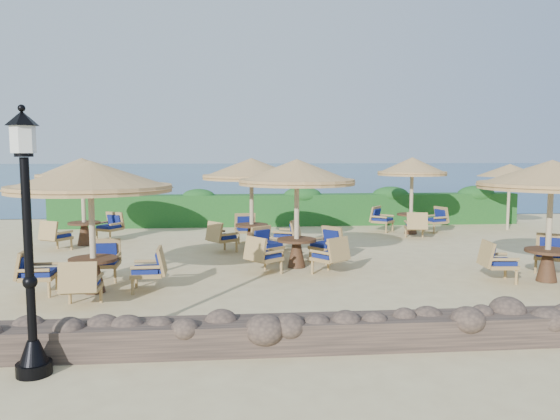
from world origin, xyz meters
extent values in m
plane|color=#D6C287|center=(0.00, 0.00, 0.00)|extent=(120.00, 120.00, 0.00)
plane|color=navy|center=(0.00, 70.00, 0.00)|extent=(160.00, 160.00, 0.00)
cube|color=#164719|center=(0.00, 7.20, 0.60)|extent=(18.00, 0.90, 1.20)
cube|color=brown|center=(0.00, -6.20, 0.22)|extent=(15.00, 0.65, 0.44)
cylinder|color=black|center=(-4.80, -6.80, 0.08)|extent=(0.44, 0.44, 0.16)
cone|color=black|center=(-4.80, -6.80, 0.30)|extent=(0.36, 0.36, 0.30)
cylinder|color=black|center=(-4.80, -6.80, 1.55)|extent=(0.11, 0.11, 2.40)
cylinder|color=silver|center=(-4.80, -6.80, 2.98)|extent=(0.30, 0.30, 0.36)
cone|color=black|center=(-4.80, -6.80, 3.22)|extent=(0.40, 0.40, 0.18)
cylinder|color=#C1AF88|center=(7.80, 5.20, 1.10)|extent=(0.10, 0.10, 2.20)
cone|color=olive|center=(7.80, 5.20, 2.18)|extent=(2.30, 2.30, 0.45)
cylinder|color=#C1AF88|center=(-5.05, -2.68, 1.20)|extent=(0.12, 0.12, 2.40)
cone|color=olive|center=(-5.05, -2.68, 2.38)|extent=(3.23, 3.23, 0.55)
cylinder|color=olive|center=(-5.05, -2.68, 2.10)|extent=(3.17, 3.17, 0.14)
cylinder|color=#4A2D1A|center=(-5.05, -2.68, 0.68)|extent=(0.96, 0.96, 0.06)
cone|color=#4A2D1A|center=(-5.05, -2.68, 0.33)|extent=(0.44, 0.44, 0.64)
cylinder|color=#C1AF88|center=(-0.69, -0.62, 1.20)|extent=(0.12, 0.12, 2.40)
cone|color=olive|center=(-0.69, -0.62, 2.38)|extent=(2.86, 2.86, 0.55)
cylinder|color=olive|center=(-0.69, -0.62, 2.10)|extent=(2.80, 2.80, 0.14)
cylinder|color=#4A2D1A|center=(-0.69, -0.62, 0.68)|extent=(0.96, 0.96, 0.06)
cone|color=#4A2D1A|center=(-0.69, -0.62, 0.33)|extent=(0.44, 0.44, 0.64)
cylinder|color=#C1AF88|center=(4.58, -2.60, 1.20)|extent=(0.12, 0.12, 2.40)
cone|color=olive|center=(4.58, -2.60, 2.38)|extent=(3.11, 3.11, 0.55)
cylinder|color=olive|center=(4.58, -2.60, 2.10)|extent=(3.05, 3.05, 0.14)
cylinder|color=#4A2D1A|center=(4.58, -2.60, 0.68)|extent=(0.96, 0.96, 0.06)
cone|color=#4A2D1A|center=(4.58, -2.60, 0.33)|extent=(0.44, 0.44, 0.64)
cylinder|color=#C1AF88|center=(-6.73, 3.17, 1.20)|extent=(0.12, 0.12, 2.40)
cone|color=olive|center=(-6.73, 3.17, 2.38)|extent=(2.69, 2.69, 0.55)
cylinder|color=olive|center=(-6.73, 3.17, 2.10)|extent=(2.64, 2.64, 0.14)
cylinder|color=#4A2D1A|center=(-6.73, 3.17, 0.68)|extent=(0.96, 0.96, 0.06)
cone|color=#4A2D1A|center=(-6.73, 3.17, 0.33)|extent=(0.44, 0.44, 0.64)
cylinder|color=#C1AF88|center=(-1.67, 2.22, 1.20)|extent=(0.12, 0.12, 2.40)
cone|color=olive|center=(-1.67, 2.22, 2.38)|extent=(2.88, 2.88, 0.55)
cylinder|color=olive|center=(-1.67, 2.22, 2.10)|extent=(2.83, 2.83, 0.14)
cylinder|color=#4A2D1A|center=(-1.67, 2.22, 0.68)|extent=(0.96, 0.96, 0.06)
cone|color=#4A2D1A|center=(-1.67, 2.22, 0.33)|extent=(0.44, 0.44, 0.64)
cylinder|color=#C1AF88|center=(3.93, 4.51, 1.20)|extent=(0.12, 0.12, 2.40)
cone|color=olive|center=(3.93, 4.51, 2.38)|extent=(2.38, 2.38, 0.55)
cylinder|color=olive|center=(3.93, 4.51, 2.10)|extent=(2.33, 2.33, 0.14)
cylinder|color=#4A2D1A|center=(3.93, 4.51, 0.68)|extent=(0.96, 0.96, 0.06)
cone|color=#4A2D1A|center=(3.93, 4.51, 0.33)|extent=(0.44, 0.44, 0.64)
camera|label=1|loc=(-2.30, -13.72, 2.80)|focal=35.00mm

